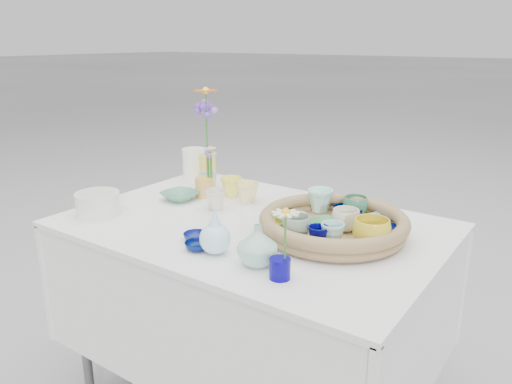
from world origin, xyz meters
The scene contains 32 objects.
wicker_tray centered at (0.28, 0.05, 0.80)m, with size 0.47×0.47×0.08m, color brown, non-canonical shape.
tray_ceramic_0 centered at (0.26, 0.20, 0.80)m, with size 0.10×0.10×0.03m, color #000A43.
tray_ceramic_1 centered at (0.44, 0.09, 0.80)m, with size 0.11×0.11×0.03m, color #051150.
tray_ceramic_2 centered at (0.43, 0.00, 0.83)m, with size 0.11×0.11×0.09m, color gold.
tray_ceramic_3 centered at (0.25, 0.05, 0.80)m, with size 0.11×0.11×0.03m, color #3D8E52.
tray_ceramic_4 centered at (0.21, -0.07, 0.82)m, with size 0.09×0.09×0.07m, color gray.
tray_ceramic_5 centered at (0.13, 0.04, 0.80)m, with size 0.10×0.10×0.02m, color #8BB8A8.
tray_ceramic_6 centered at (0.16, 0.19, 0.82)m, with size 0.09×0.09×0.08m, color #B9FDEE.
tray_ceramic_7 centered at (0.31, 0.07, 0.82)m, with size 0.09×0.09×0.07m, color silver.
tray_ceramic_8 centered at (0.38, 0.20, 0.80)m, with size 0.08×0.08×0.03m, color #8EAFDA.
tray_ceramic_9 centered at (0.30, -0.08, 0.81)m, with size 0.06×0.06×0.06m, color #020254.
tray_ceramic_10 centered at (0.12, -0.03, 0.80)m, with size 0.09×0.09×0.03m, color #D9DD50.
tray_ceramic_11 centered at (0.33, -0.05, 0.82)m, with size 0.07×0.07×0.07m, color #A1DCD4.
tray_ceramic_12 centered at (0.28, 0.22, 0.82)m, with size 0.09×0.09×0.07m, color #357655.
loose_ceramic_0 centered at (-0.25, 0.20, 0.80)m, with size 0.08×0.08×0.08m, color #F5F155.
loose_ceramic_1 centered at (-0.14, 0.17, 0.80)m, with size 0.09×0.09×0.08m, color #FEE88D.
loose_ceramic_2 centered at (-0.38, 0.04, 0.78)m, with size 0.14×0.14×0.03m, color #4E8F6D.
loose_ceramic_3 centered at (-0.19, 0.04, 0.80)m, with size 0.08×0.08×0.07m, color beige.
loose_ceramic_4 centered at (-0.05, -0.23, 0.78)m, with size 0.08×0.08×0.02m, color navy.
loose_ceramic_5 centered at (-0.38, 0.21, 0.80)m, with size 0.07×0.07×0.07m, color #A4C4B7.
loose_ceramic_6 centered at (0.00, -0.28, 0.78)m, with size 0.08×0.08×0.02m, color #03114A.
fluted_bowl centered at (-0.50, -0.25, 0.81)m, with size 0.16×0.16×0.08m, color silver, non-canonical shape.
bud_vase_paleblue centered at (0.06, -0.27, 0.84)m, with size 0.09×0.09×0.14m, color #BEE7F6, non-canonical shape.
bud_vase_seafoam centered at (0.20, -0.26, 0.82)m, with size 0.11×0.11×0.12m, color #93C9AF.
bud_vase_cobalt centered at (0.30, -0.30, 0.79)m, with size 0.06×0.06×0.06m, color #050070.
single_daisy centered at (0.31, -0.29, 0.88)m, with size 0.08×0.08×0.15m, color white, non-canonical shape.
tall_vase_yellow centered at (-0.43, 0.27, 0.83)m, with size 0.07×0.07×0.13m, color #F9DB4D.
gerbera centered at (-0.42, 0.27, 1.03)m, with size 0.11×0.11×0.29m, color #FF5B05, non-canonical shape.
hydrangea centered at (-0.43, 0.27, 0.99)m, with size 0.07×0.07×0.26m, color #673BB4, non-canonical shape.
white_pitcher centered at (-0.54, 0.31, 0.83)m, with size 0.14×0.10×0.14m, color white, non-canonical shape.
daisy_cup centered at (-0.33, 0.13, 0.80)m, with size 0.07×0.07×0.08m, color #E5A64D.
daisy_posy centered at (-0.32, 0.14, 0.91)m, with size 0.08×0.08×0.13m, color silver, non-canonical shape.
Camera 1 is at (0.93, -1.31, 1.37)m, focal length 35.00 mm.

